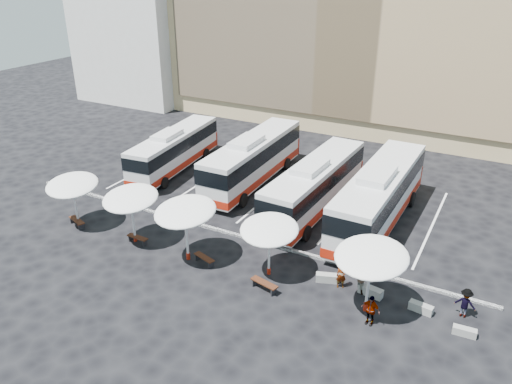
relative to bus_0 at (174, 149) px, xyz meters
The scene contains 26 objects.
ground 12.55m from the bus_0, 39.62° to the right, with size 120.00×120.00×0.00m, color black.
sandstone_building 27.95m from the bus_0, 68.24° to the left, with size 42.00×18.25×29.60m.
apartment_block 28.18m from the bus_0, 132.55° to the left, with size 14.00×14.00×18.00m, color silver.
curb_divider 12.23m from the bus_0, 37.80° to the right, with size 34.00×0.25×0.15m, color black.
bay_lines 9.74m from the bus_0, ahead, with size 24.15×12.00×0.01m.
bus_0 is the anchor object (origin of this frame).
bus_1 7.28m from the bus_0, ahead, with size 3.22×12.90×4.08m.
bus_2 13.61m from the bus_0, ahead, with size 3.27×12.68×4.00m.
bus_3 18.15m from the bus_0, ahead, with size 3.31×13.61×4.31m.
sunshade_0 11.34m from the bus_0, 89.15° to the right, with size 4.51×4.54×3.55m.
sunshade_1 12.24m from the bus_0, 65.68° to the right, with size 3.99×4.03×3.63m.
sunshade_2 14.62m from the bus_0, 50.43° to the right, with size 4.30×4.34×3.84m.
sunshade_3 17.66m from the bus_0, 35.73° to the right, with size 3.86×3.90×3.46m.
sunshade_4 23.00m from the bus_0, 28.19° to the right, with size 4.39×4.43×3.85m.
wood_bench_0 11.52m from the bus_0, 89.06° to the right, with size 1.67×0.94×0.50m.
wood_bench_1 12.48m from the bus_0, 64.64° to the right, with size 1.51×0.45×0.46m.
wood_bench_2 15.33m from the bus_0, 47.00° to the right, with size 1.58×0.84×0.47m.
wood_bench_3 18.97m from the bus_0, 38.60° to the right, with size 1.73×0.80×0.51m.
conc_bench_0 19.99m from the bus_0, 28.13° to the right, with size 1.29×0.43×0.48m, color gray.
conc_bench_1 22.26m from the bus_0, 25.25° to the right, with size 1.34×0.45×0.50m, color gray.
conc_bench_2 24.78m from the bus_0, 22.82° to the right, with size 1.23×0.41×0.46m, color gray.
conc_bench_3 27.16m from the bus_0, 22.58° to the right, with size 1.11×0.37×0.42m, color gray.
passenger_0 20.75m from the bus_0, 27.35° to the right, with size 0.57×0.37×1.56m, color black.
passenger_1 21.70m from the bus_0, 25.57° to the right, with size 0.84×0.66×1.74m, color black.
passenger_2 23.85m from the bus_0, 29.64° to the right, with size 0.98×0.41×1.67m, color black.
passenger_3 26.35m from the bus_0, 19.81° to the right, with size 1.05×0.61×1.63m, color black.
Camera 1 is at (15.57, -24.02, 16.64)m, focal length 35.00 mm.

